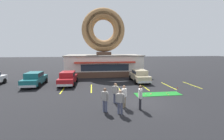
% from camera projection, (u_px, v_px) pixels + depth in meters
% --- Properties ---
extents(ground_plane, '(160.00, 160.00, 0.00)m').
position_uv_depth(ground_plane, '(143.00, 102.00, 12.11)').
color(ground_plane, black).
extents(donut_shop_building, '(12.30, 6.75, 10.96)m').
position_uv_depth(donut_shop_building, '(104.00, 53.00, 25.03)').
color(donut_shop_building, brown).
rests_on(donut_shop_building, ground).
extents(putting_mat, '(4.41, 1.24, 0.03)m').
position_uv_depth(putting_mat, '(158.00, 94.00, 14.31)').
color(putting_mat, '#197523').
rests_on(putting_mat, ground).
extents(mini_donut_near_left, '(0.13, 0.13, 0.04)m').
position_uv_depth(mini_donut_near_left, '(168.00, 95.00, 13.97)').
color(mini_donut_near_left, '#D17F47').
rests_on(mini_donut_near_left, putting_mat).
extents(mini_donut_near_right, '(0.13, 0.13, 0.04)m').
position_uv_depth(mini_donut_near_right, '(138.00, 94.00, 14.25)').
color(mini_donut_near_right, '#D8667F').
rests_on(mini_donut_near_right, putting_mat).
extents(mini_donut_mid_left, '(0.13, 0.13, 0.04)m').
position_uv_depth(mini_donut_mid_left, '(167.00, 93.00, 14.51)').
color(mini_donut_mid_left, '#D17F47').
rests_on(mini_donut_mid_left, putting_mat).
extents(mini_donut_mid_centre, '(0.13, 0.13, 0.04)m').
position_uv_depth(mini_donut_mid_centre, '(140.00, 95.00, 13.82)').
color(mini_donut_mid_centre, brown).
rests_on(mini_donut_mid_centre, putting_mat).
extents(mini_donut_mid_right, '(0.13, 0.13, 0.04)m').
position_uv_depth(mini_donut_mid_right, '(151.00, 94.00, 14.36)').
color(mini_donut_mid_right, '#D8667F').
rests_on(mini_donut_mid_right, putting_mat).
extents(mini_donut_far_left, '(0.13, 0.13, 0.04)m').
position_uv_depth(mini_donut_far_left, '(151.00, 94.00, 14.20)').
color(mini_donut_far_left, '#D17F47').
rests_on(mini_donut_far_left, putting_mat).
extents(mini_donut_far_centre, '(0.13, 0.13, 0.04)m').
position_uv_depth(mini_donut_far_centre, '(146.00, 95.00, 13.85)').
color(mini_donut_far_centre, brown).
rests_on(mini_donut_far_centre, putting_mat).
extents(golf_ball, '(0.04, 0.04, 0.04)m').
position_uv_depth(golf_ball, '(146.00, 94.00, 14.21)').
color(golf_ball, white).
rests_on(golf_ball, putting_mat).
extents(putting_flag_pin, '(0.13, 0.01, 0.55)m').
position_uv_depth(putting_flag_pin, '(177.00, 89.00, 14.56)').
color(putting_flag_pin, silver).
rests_on(putting_flag_pin, putting_mat).
extents(car_champagne, '(2.02, 4.58, 1.60)m').
position_uv_depth(car_champagne, '(139.00, 75.00, 19.76)').
color(car_champagne, '#BCAD89').
rests_on(car_champagne, ground).
extents(car_red, '(2.03, 4.59, 1.60)m').
position_uv_depth(car_red, '(68.00, 78.00, 18.16)').
color(car_red, maroon).
rests_on(car_red, ground).
extents(car_teal, '(2.03, 4.59, 1.60)m').
position_uv_depth(car_teal, '(35.00, 78.00, 17.64)').
color(car_teal, '#196066').
rests_on(car_teal, ground).
extents(pedestrian_blue_sweater_man, '(0.49, 0.42, 1.64)m').
position_uv_depth(pedestrian_blue_sweater_man, '(115.00, 92.00, 11.77)').
color(pedestrian_blue_sweater_man, '#474C66').
rests_on(pedestrian_blue_sweater_man, ground).
extents(pedestrian_hooded_kid, '(0.48, 0.43, 1.67)m').
position_uv_depth(pedestrian_hooded_kid, '(105.00, 99.00, 10.14)').
color(pedestrian_hooded_kid, '#474C66').
rests_on(pedestrian_hooded_kid, ground).
extents(pedestrian_leather_jacket_man, '(0.55, 0.38, 1.63)m').
position_uv_depth(pedestrian_leather_jacket_man, '(120.00, 101.00, 9.81)').
color(pedestrian_leather_jacket_man, '#474C66').
rests_on(pedestrian_leather_jacket_man, ground).
extents(pedestrian_clipboard_woman, '(0.47, 0.43, 1.67)m').
position_uv_depth(pedestrian_clipboard_woman, '(124.00, 95.00, 10.88)').
color(pedestrian_clipboard_woman, '#7F7056').
rests_on(pedestrian_clipboard_woman, ground).
extents(pedestrian_beanie_man, '(0.30, 0.59, 1.76)m').
position_uv_depth(pedestrian_beanie_man, '(140.00, 96.00, 10.54)').
color(pedestrian_beanie_man, '#232328').
rests_on(pedestrian_beanie_man, ground).
extents(trash_bin, '(0.57, 0.57, 0.97)m').
position_uv_depth(trash_bin, '(71.00, 75.00, 22.38)').
color(trash_bin, '#232833').
rests_on(trash_bin, ground).
extents(parking_stripe_far_left, '(0.12, 3.60, 0.01)m').
position_uv_depth(parking_stripe_far_left, '(63.00, 89.00, 16.10)').
color(parking_stripe_far_left, yellow).
rests_on(parking_stripe_far_left, ground).
extents(parking_stripe_left, '(0.12, 3.60, 0.01)m').
position_uv_depth(parking_stripe_left, '(91.00, 88.00, 16.48)').
color(parking_stripe_left, yellow).
rests_on(parking_stripe_left, ground).
extents(parking_stripe_mid_left, '(0.12, 3.60, 0.01)m').
position_uv_depth(parking_stripe_mid_left, '(118.00, 87.00, 16.87)').
color(parking_stripe_mid_left, yellow).
rests_on(parking_stripe_mid_left, ground).
extents(parking_stripe_centre, '(0.12, 3.60, 0.01)m').
position_uv_depth(parking_stripe_centre, '(144.00, 87.00, 17.26)').
color(parking_stripe_centre, yellow).
rests_on(parking_stripe_centre, ground).
extents(parking_stripe_mid_right, '(0.12, 3.60, 0.01)m').
position_uv_depth(parking_stripe_mid_right, '(168.00, 86.00, 17.64)').
color(parking_stripe_mid_right, yellow).
rests_on(parking_stripe_mid_right, ground).
extents(parking_stripe_right, '(0.12, 3.60, 0.01)m').
position_uv_depth(parking_stripe_right, '(192.00, 85.00, 18.03)').
color(parking_stripe_right, yellow).
rests_on(parking_stripe_right, ground).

